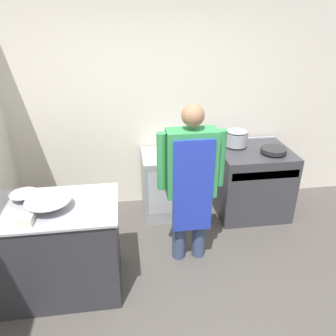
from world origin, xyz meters
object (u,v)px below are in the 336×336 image
at_px(mixing_bowl, 49,205).
at_px(stock_pot, 237,137).
at_px(person_cook, 191,177).
at_px(stove, 251,181).
at_px(saute_pan, 274,150).
at_px(plastic_tub, 24,220).
at_px(fridge_unit, 167,184).

height_order(mixing_bowl, stock_pot, stock_pot).
bearing_deg(person_cook, stove, 39.18).
relative_size(stock_pot, saute_pan, 0.89).
height_order(mixing_bowl, plastic_tub, mixing_bowl).
xyz_separation_m(stove, plastic_tub, (-2.40, -1.28, 0.51)).
bearing_deg(mixing_bowl, plastic_tub, -131.25).
bearing_deg(mixing_bowl, stove, 26.10).
height_order(person_cook, plastic_tub, person_cook).
height_order(fridge_unit, plastic_tub, plastic_tub).
distance_m(person_cook, plastic_tub, 1.51).
bearing_deg(stove, stock_pot, 145.12).
xyz_separation_m(plastic_tub, stock_pot, (2.20, 1.42, 0.05)).
distance_m(stove, mixing_bowl, 2.55).
bearing_deg(stock_pot, mixing_bowl, -148.82).
relative_size(stove, fridge_unit, 1.08).
relative_size(person_cook, plastic_tub, 11.61).
xyz_separation_m(mixing_bowl, stock_pot, (2.04, 1.24, 0.04)).
bearing_deg(stove, plastic_tub, -151.94).
distance_m(fridge_unit, plastic_tub, 1.99).
bearing_deg(plastic_tub, saute_pan, 23.93).
relative_size(plastic_tub, saute_pan, 0.47).
xyz_separation_m(mixing_bowl, saute_pan, (2.42, 0.96, -0.04)).
height_order(stove, mixing_bowl, mixing_bowl).
height_order(stock_pot, saute_pan, stock_pot).
xyz_separation_m(fridge_unit, person_cook, (0.12, -0.91, 0.55)).
height_order(fridge_unit, saute_pan, saute_pan).
bearing_deg(saute_pan, mixing_bowl, -158.29).
xyz_separation_m(fridge_unit, mixing_bowl, (-1.16, -1.22, 0.54)).
bearing_deg(fridge_unit, person_cook, -82.73).
relative_size(fridge_unit, stock_pot, 2.99).
distance_m(stove, person_cook, 1.35).
bearing_deg(saute_pan, stock_pot, 143.81).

